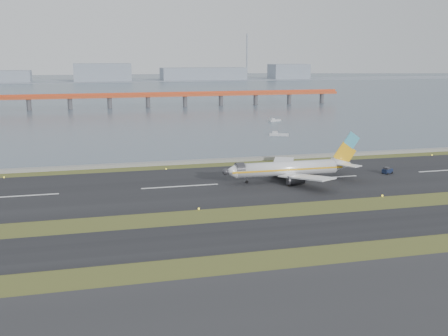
{
  "coord_description": "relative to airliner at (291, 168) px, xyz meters",
  "views": [
    {
      "loc": [
        -25.1,
        -108.58,
        33.5
      ],
      "look_at": [
        9.58,
        22.0,
        6.0
      ],
      "focal_mm": 45.0,
      "sensor_mm": 36.0,
      "label": 1
    }
  ],
  "objects": [
    {
      "name": "red_pier",
      "position": [
        -10.17,
        220.98,
        3.82
      ],
      "size": [
        260.0,
        5.0,
        10.2
      ],
      "color": "#B9441F",
      "rests_on": "ground"
    },
    {
      "name": "ground",
      "position": [
        -30.17,
        -29.02,
        -3.46
      ],
      "size": [
        1000.0,
        1000.0,
        0.0
      ],
      "primitive_type": "plane",
      "color": "#384C1B",
      "rests_on": "ground"
    },
    {
      "name": "pushback_tug",
      "position": [
        29.77,
        1.41,
        -2.5
      ],
      "size": [
        3.52,
        2.86,
        1.97
      ],
      "rotation": [
        0.0,
        0.0,
        0.43
      ],
      "color": "#131C35",
      "rests_on": "ground"
    },
    {
      "name": "bay_water",
      "position": [
        -30.17,
        430.98,
        -3.46
      ],
      "size": [
        1400.0,
        800.0,
        1.3
      ],
      "primitive_type": "cube",
      "color": "#485B67",
      "rests_on": "ground"
    },
    {
      "name": "runway_strip",
      "position": [
        -30.17,
        0.98,
        -3.41
      ],
      "size": [
        1000.0,
        45.0,
        0.1
      ],
      "primitive_type": "cube",
      "color": "black",
      "rests_on": "ground"
    },
    {
      "name": "taxiway_strip",
      "position": [
        -30.17,
        -41.02,
        -3.41
      ],
      "size": [
        1000.0,
        18.0,
        0.1
      ],
      "primitive_type": "cube",
      "color": "black",
      "rests_on": "ground"
    },
    {
      "name": "far_shoreline",
      "position": [
        -16.55,
        590.98,
        2.61
      ],
      "size": [
        1400.0,
        80.0,
        60.5
      ],
      "color": "gray",
      "rests_on": "ground"
    },
    {
      "name": "workboat_far",
      "position": [
        42.0,
        129.58,
        -2.91
      ],
      "size": [
        7.46,
        4.89,
        1.74
      ],
      "rotation": [
        0.0,
        0.0,
        0.41
      ],
      "color": "silver",
      "rests_on": "ground"
    },
    {
      "name": "airliner",
      "position": [
        0.0,
        0.0,
        0.0
      ],
      "size": [
        38.52,
        32.89,
        12.8
      ],
      "color": "white",
      "rests_on": "ground"
    },
    {
      "name": "workboat_near",
      "position": [
        26.27,
        80.93,
        -2.86
      ],
      "size": [
        8.14,
        5.42,
        1.9
      ],
      "rotation": [
        0.0,
        0.0,
        -0.42
      ],
      "color": "silver",
      "rests_on": "ground"
    },
    {
      "name": "seawall",
      "position": [
        -30.17,
        30.98,
        -2.96
      ],
      "size": [
        1000.0,
        2.5,
        1.0
      ],
      "primitive_type": "cube",
      "color": "gray",
      "rests_on": "ground"
    }
  ]
}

